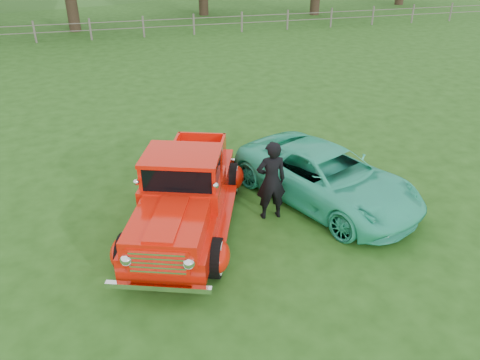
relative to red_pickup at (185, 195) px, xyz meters
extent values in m
plane|color=#1F4713|center=(0.89, -1.52, -0.80)|extent=(140.00, 140.00, 0.00)
ellipsoid|color=#2D5D22|center=(20.89, 60.48, -4.65)|extent=(72.00, 52.00, 14.00)
cube|color=#666056|center=(0.89, 20.48, -0.25)|extent=(48.00, 0.04, 0.04)
cube|color=#666056|center=(0.89, 20.48, 0.15)|extent=(48.00, 0.04, 0.04)
cylinder|color=black|center=(-1.30, -1.13, -0.42)|extent=(0.49, 0.80, 0.76)
cylinder|color=black|center=(0.26, -1.71, -0.42)|extent=(0.49, 0.80, 0.76)
cylinder|color=black|center=(-0.23, 1.78, -0.42)|extent=(0.49, 0.80, 0.76)
cylinder|color=black|center=(1.33, 1.20, -0.42)|extent=(0.49, 0.80, 0.76)
cube|color=red|center=(0.01, 0.03, -0.22)|extent=(3.05, 4.86, 0.44)
ellipsoid|color=red|center=(-1.37, -1.11, -0.38)|extent=(0.65, 0.85, 0.54)
ellipsoid|color=red|center=(0.32, -1.73, -0.38)|extent=(0.65, 0.85, 0.54)
ellipsoid|color=red|center=(-0.30, 1.80, -0.38)|extent=(0.65, 0.85, 0.54)
ellipsoid|color=red|center=(1.39, 1.18, -0.38)|extent=(0.65, 0.85, 0.54)
cube|color=red|center=(-0.52, -1.42, 0.17)|extent=(1.80, 1.96, 0.42)
cube|color=red|center=(-0.02, -0.06, 0.19)|extent=(1.96, 1.82, 0.44)
cube|color=black|center=(-0.02, -0.06, 0.66)|extent=(1.74, 1.55, 0.50)
cube|color=red|center=(-0.02, -0.06, 0.94)|extent=(1.85, 1.67, 0.08)
cube|color=red|center=(0.48, 1.30, 0.15)|extent=(1.78, 2.24, 0.45)
cube|color=white|center=(-0.80, -2.18, 0.05)|extent=(1.03, 0.46, 0.50)
cube|color=white|center=(-0.84, -2.27, -0.38)|extent=(1.73, 0.72, 0.10)
cube|color=white|center=(0.85, 2.31, -0.38)|extent=(1.64, 0.68, 0.10)
imported|color=#32C99F|center=(3.34, 0.24, -0.16)|extent=(3.83, 5.07, 1.28)
imported|color=black|center=(1.87, -0.08, 0.11)|extent=(0.68, 0.46, 1.82)
camera|label=1|loc=(-1.10, -8.43, 4.90)|focal=35.00mm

